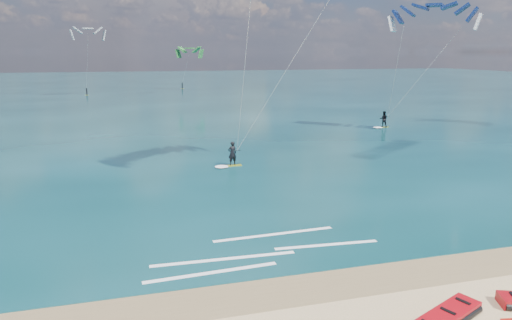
{
  "coord_description": "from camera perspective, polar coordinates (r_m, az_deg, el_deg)",
  "views": [
    {
      "loc": [
        -4.94,
        -11.5,
        8.6
      ],
      "look_at": [
        0.31,
        8.0,
        3.81
      ],
      "focal_mm": 32.0,
      "sensor_mm": 36.0,
      "label": 1
    }
  ],
  "objects": [
    {
      "name": "kitesurfer_main",
      "position": [
        31.92,
        1.86,
        15.73
      ],
      "size": [
        11.79,
        9.13,
        19.32
      ],
      "rotation": [
        0.0,
        0.0,
        0.05
      ],
      "color": "#D0E81B",
      "rests_on": "sea"
    },
    {
      "name": "sea",
      "position": [
        115.93,
        -12.74,
        8.78
      ],
      "size": [
        320.0,
        200.0,
        0.04
      ],
      "primitive_type": "cube",
      "color": "#082C2F",
      "rests_on": "ground"
    },
    {
      "name": "ground",
      "position": [
        52.45,
        -9.48,
        3.73
      ],
      "size": [
        320.0,
        320.0,
        0.0
      ],
      "primitive_type": "plane",
      "color": "tan",
      "rests_on": "ground"
    },
    {
      "name": "distant_kites",
      "position": [
        101.28,
        -21.6,
        10.88
      ],
      "size": [
        51.99,
        15.29,
        12.95
      ],
      "color": "gray",
      "rests_on": "ground"
    },
    {
      "name": "wet_sand_strip",
      "position": [
        17.57,
        3.4,
        -15.97
      ],
      "size": [
        320.0,
        2.4,
        0.01
      ],
      "primitive_type": "cube",
      "color": "brown",
      "rests_on": "ground"
    },
    {
      "name": "shoreline_foam",
      "position": [
        20.46,
        0.37,
        -11.37
      ],
      "size": [
        10.65,
        3.6,
        0.01
      ],
      "color": "white",
      "rests_on": "ground"
    },
    {
      "name": "kitesurfer_far",
      "position": [
        53.11,
        18.76,
        11.98
      ],
      "size": [
        9.57,
        8.79,
        15.07
      ],
      "rotation": [
        0.0,
        0.0,
        0.26
      ],
      "color": "gold",
      "rests_on": "sea"
    }
  ]
}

